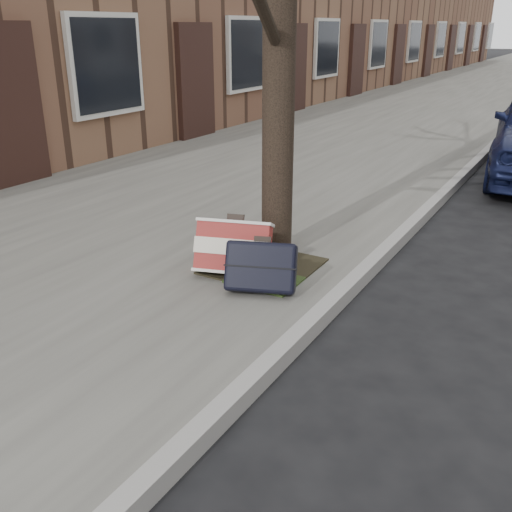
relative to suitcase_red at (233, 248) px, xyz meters
The scene contains 5 objects.
ground 2.36m from the suitcase_red, 23.82° to the right, with size 120.00×120.00×0.00m, color black.
near_sidewalk 14.15m from the suitcase_red, 96.34° to the left, with size 5.00×70.00×0.12m, color slate.
dirt_patch 0.37m from the suitcase_red, 61.86° to the left, with size 0.85×0.85×0.01m, color black.
suitcase_red is the anchor object (origin of this frame).
suitcase_navy 0.40m from the suitcase_red, 25.74° to the right, with size 0.54×0.17×0.39m, color black.
Camera 1 is at (0.22, -2.71, 2.04)m, focal length 40.00 mm.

